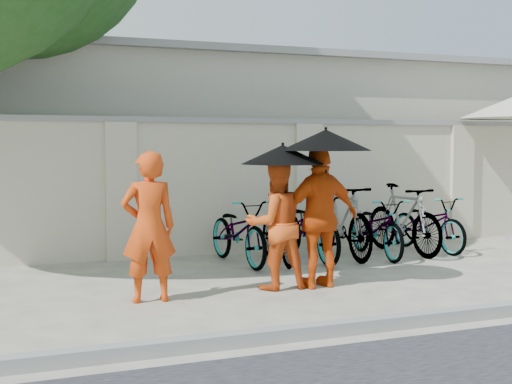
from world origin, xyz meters
name	(u,v)px	position (x,y,z in m)	size (l,w,h in m)	color
ground	(267,296)	(0.00, 0.00, 0.00)	(80.00, 80.00, 0.00)	#BEB79F
kerb	(341,328)	(0.00, -1.70, 0.06)	(40.00, 0.16, 0.12)	gray
compound_wall	(246,187)	(1.00, 3.20, 1.00)	(20.00, 0.30, 2.00)	beige
building_behind	(225,147)	(2.00, 7.00, 1.60)	(14.00, 6.00, 3.20)	#B5B1A2
monk_left	(149,227)	(-1.27, 0.23, 0.81)	(0.59, 0.39, 1.61)	#D33F0F
monk_center	(276,224)	(0.26, 0.35, 0.76)	(0.74, 0.57, 1.51)	#D24C15
parasol_center	(283,155)	(0.31, 0.27, 1.57)	(0.97, 0.97, 0.82)	black
monk_right	(321,217)	(0.78, 0.22, 0.83)	(0.98, 0.41, 1.67)	#D1440B
parasol_right	(326,140)	(0.80, 0.14, 1.73)	(1.07, 1.07, 0.91)	black
bike_0	(239,231)	(0.46, 2.10, 0.46)	(0.61, 1.76, 0.92)	slate
bike_1	(278,229)	(0.99, 1.94, 0.49)	(0.46, 1.62, 0.97)	slate
bike_2	(310,227)	(1.52, 2.00, 0.48)	(0.64, 1.84, 0.96)	slate
bike_3	(342,220)	(2.05, 2.01, 0.56)	(0.53, 1.86, 1.12)	slate
bike_4	(377,228)	(2.58, 1.89, 0.44)	(0.59, 1.68, 0.88)	slate
bike_5	(403,219)	(3.11, 1.99, 0.54)	(0.50, 1.78, 1.07)	slate
bike_6	(428,224)	(3.64, 2.09, 0.43)	(0.58, 1.65, 0.87)	slate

